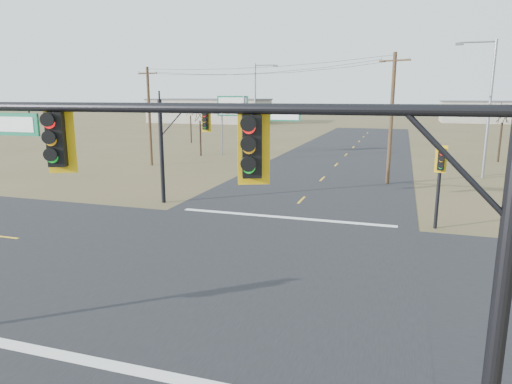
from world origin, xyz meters
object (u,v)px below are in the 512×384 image
utility_pole_near (391,117)px  bare_tree_a (200,112)px  streetlight_c (257,103)px  streetlight_a (487,102)px  mast_arm_far (208,130)px  pedestal_signal_ne (440,168)px  utility_pole_far (149,115)px  bare_tree_b (190,109)px  bare_tree_c (503,112)px  mast_arm_near (266,187)px  highway_sign (233,114)px

utility_pole_near → bare_tree_a: 23.08m
utility_pole_near → streetlight_c: size_ratio=0.95×
streetlight_a → streetlight_c: (-22.84, 11.79, -0.36)m
mast_arm_far → pedestal_signal_ne: size_ratio=2.08×
utility_pole_far → streetlight_a: 29.24m
bare_tree_a → bare_tree_b: bearing=119.8°
utility_pole_far → bare_tree_b: (-5.59, 20.44, -0.09)m
bare_tree_a → bare_tree_c: size_ratio=0.96×
mast_arm_near → bare_tree_c: mast_arm_near is taller
utility_pole_near → streetlight_c: streetlight_c is taller
streetlight_a → streetlight_c: 25.70m
utility_pole_near → bare_tree_c: (10.30, 15.55, -0.08)m
utility_pole_near → highway_sign: 21.07m
bare_tree_a → streetlight_a: bearing=-12.0°
pedestal_signal_ne → utility_pole_far: 28.87m
mast_arm_near → pedestal_signal_ne: 17.19m
pedestal_signal_ne → streetlight_c: streetlight_c is taller
mast_arm_far → bare_tree_b: (-17.59, 34.07, 0.06)m
pedestal_signal_ne → bare_tree_c: bare_tree_c is taller
utility_pole_near → bare_tree_a: bearing=152.4°
streetlight_c → bare_tree_c: (26.06, -1.11, -0.80)m
pedestal_signal_ne → bare_tree_b: bare_tree_b is taller
mast_arm_far → highway_sign: (-7.09, 22.99, -0.04)m
bare_tree_b → bare_tree_c: size_ratio=0.93×
bare_tree_b → bare_tree_c: (37.96, -7.75, 0.25)m
highway_sign → utility_pole_near: bearing=-41.9°
utility_pole_near → bare_tree_c: utility_pole_near is taller
streetlight_a → bare_tree_c: streetlight_a is taller
mast_arm_near → utility_pole_far: bearing=100.4°
pedestal_signal_ne → utility_pole_far: size_ratio=0.46×
streetlight_c → mast_arm_near: bearing=-85.0°
mast_arm_near → bare_tree_a: 43.54m
pedestal_signal_ne → highway_sign: bearing=135.1°
mast_arm_near → pedestal_signal_ne: (4.04, 16.59, -1.99)m
bare_tree_c → bare_tree_a: bearing=-171.0°
bare_tree_b → utility_pole_far: bearing=-74.7°
bare_tree_a → bare_tree_c: bare_tree_c is taller
utility_pole_far → bare_tree_c: 34.77m
utility_pole_far → streetlight_a: bearing=3.9°
streetlight_c → bare_tree_c: bearing=-15.2°
streetlight_c → bare_tree_a: 7.64m
bare_tree_c → utility_pole_far: bearing=-158.6°
utility_pole_far → bare_tree_c: utility_pole_far is taller
pedestal_signal_ne → highway_sign: highway_sign is taller
mast_arm_near → highway_sign: mast_arm_near is taller
mast_arm_near → streetlight_a: 34.32m
bare_tree_a → bare_tree_b: size_ratio=1.03×
mast_arm_near → streetlight_c: size_ratio=1.01×
utility_pole_far → streetlight_a: size_ratio=0.85×
streetlight_c → highway_sign: bearing=-120.2°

